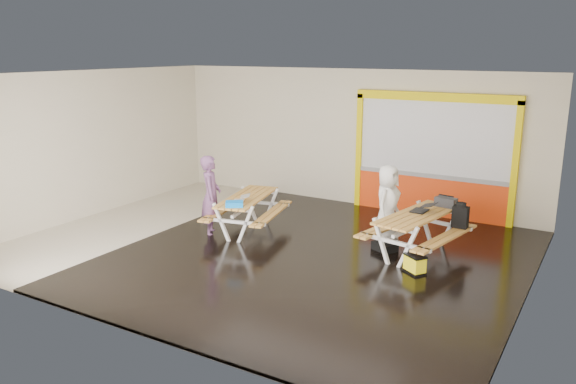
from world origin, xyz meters
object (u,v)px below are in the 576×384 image
Objects in this scene: laptop_right at (423,209)px; picnic_table_left at (247,205)px; fluke_bag at (415,264)px; person_left at (211,196)px; backpack at (460,215)px; toolbox at (446,202)px; picnic_table_right at (417,224)px; blue_pouch at (234,204)px; laptop_left at (241,199)px; person_right at (387,204)px; dark_case at (385,246)px.

picnic_table_left is at bearing -170.19° from laptop_right.
fluke_bag is at bearing -77.12° from laptop_right.
person_left is 5.22m from backpack.
toolbox is 0.90× the size of backpack.
picnic_table_right is at bearing -109.82° from person_left.
blue_pouch is at bearing -142.31° from person_left.
picnic_table_right is 3.69m from laptop_left.
picnic_table_right is 1.10m from fluke_bag.
toolbox is at bearing 89.02° from fluke_bag.
person_right reaches higher than backpack.
blue_pouch is at bearing -156.16° from backpack.
person_left reaches higher than backpack.
toolbox is at bearing -101.68° from person_left.
person_right is at bearing 13.86° from picnic_table_left.
blue_pouch reaches higher than picnic_table_right.
laptop_right reaches higher than fluke_bag.
laptop_right is 0.77m from backpack.
toolbox is 1.54m from dark_case.
picnic_table_right is 4.42m from person_left.
laptop_left is 4.24m from toolbox.
picnic_table_right is at bearing -139.77° from backpack.
person_left is at bearing -140.34° from picnic_table_left.
laptop_left is at bearing -163.74° from laptop_right.
fluke_bag is (0.90, -0.84, 0.08)m from dark_case.
person_left is at bearing -167.52° from picnic_table_right.
person_right reaches higher than picnic_table_left.
laptop_right is at bearing -107.50° from person_left.
fluke_bag is (-0.03, -1.75, -0.75)m from toolbox.
person_left is 3.92× the size of laptop_left.
backpack is at bearing 40.23° from picnic_table_right.
laptop_right is at bearing 22.54° from blue_pouch.
laptop_right is 1.31× the size of blue_pouch.
blue_pouch is (-3.50, -1.45, -0.05)m from laptop_right.
picnic_table_left is 5.21× the size of dark_case.
laptop_left reaches higher than picnic_table_right.
blue_pouch is at bearing -151.62° from toolbox.
blue_pouch is 4.54m from backpack.
blue_pouch is at bearing -160.05° from picnic_table_right.
picnic_table_left is 4.51m from backpack.
dark_case is 1.23m from fluke_bag.
picnic_table_right is at bearing 6.97° from picnic_table_left.
fluke_bag is (0.26, -1.15, -0.72)m from laptop_right.
blue_pouch reaches higher than dark_case.
person_right is 3.19× the size of backpack.
picnic_table_right is 0.81m from dark_case.
person_right reaches higher than laptop_right.
laptop_right is at bearing 82.04° from picnic_table_right.
dark_case is (-0.63, -0.31, -0.80)m from laptop_right.
fluke_bag is (3.76, 0.30, -0.67)m from blue_pouch.
picnic_table_left is 1.31× the size of person_left.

